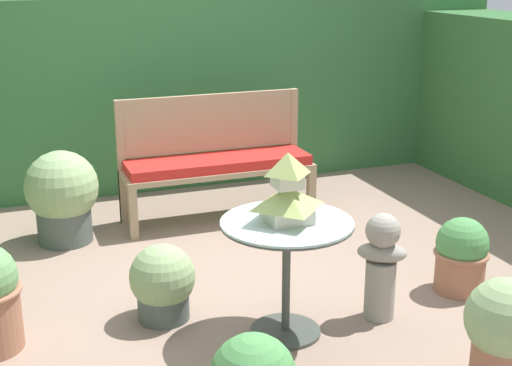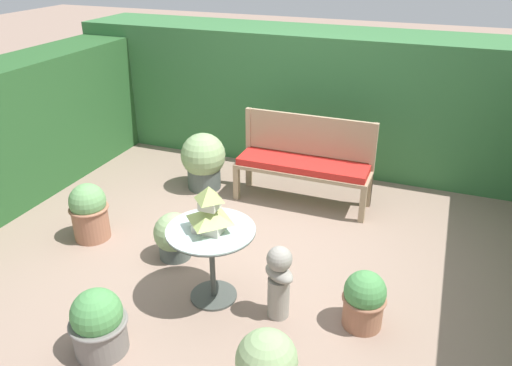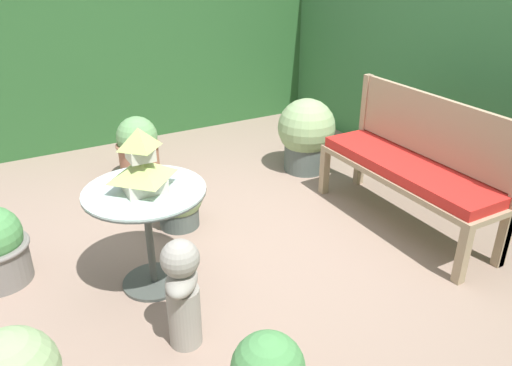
# 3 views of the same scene
# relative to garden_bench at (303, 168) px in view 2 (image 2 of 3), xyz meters

# --- Properties ---
(ground) EXTENTS (30.00, 30.00, 0.00)m
(ground) POSITION_rel_garden_bench_xyz_m (-0.18, -1.08, -0.42)
(ground) COLOR gray
(foliage_hedge_back) EXTENTS (6.40, 1.00, 1.64)m
(foliage_hedge_back) POSITION_rel_garden_bench_xyz_m (-0.18, 1.37, 0.40)
(foliage_hedge_back) COLOR #38703D
(foliage_hedge_back) RESTS_ON ground
(foliage_hedge_left) EXTENTS (0.70, 3.55, 1.48)m
(foliage_hedge_left) POSITION_rel_garden_bench_xyz_m (-3.03, -0.91, 0.32)
(foliage_hedge_left) COLOR #285628
(foliage_hedge_left) RESTS_ON ground
(garden_bench) EXTENTS (1.46, 0.43, 0.50)m
(garden_bench) POSITION_rel_garden_bench_xyz_m (0.00, 0.00, 0.00)
(garden_bench) COLOR tan
(garden_bench) RESTS_ON ground
(bench_backrest) EXTENTS (1.46, 0.06, 0.95)m
(bench_backrest) POSITION_rel_garden_bench_xyz_m (0.00, 0.19, 0.26)
(bench_backrest) COLOR tan
(bench_backrest) RESTS_ON ground
(patio_table) EXTENTS (0.70, 0.70, 0.64)m
(patio_table) POSITION_rel_garden_bench_xyz_m (-0.20, -1.82, 0.09)
(patio_table) COLOR #424742
(patio_table) RESTS_ON ground
(pagoda_birdhouse) EXTENTS (0.30, 0.30, 0.37)m
(pagoda_birdhouse) POSITION_rel_garden_bench_xyz_m (-0.20, -1.82, 0.38)
(pagoda_birdhouse) COLOR beige
(pagoda_birdhouse) RESTS_ON patio_table
(garden_bust) EXTENTS (0.31, 0.28, 0.62)m
(garden_bust) POSITION_rel_garden_bench_xyz_m (0.36, -1.84, -0.08)
(garden_bust) COLOR gray
(garden_bust) RESTS_ON ground
(potted_plant_table_far) EXTENTS (0.51, 0.51, 0.67)m
(potted_plant_table_far) POSITION_rel_garden_bench_xyz_m (-1.17, -0.05, -0.07)
(potted_plant_table_far) COLOR #4C5651
(potted_plant_table_far) RESTS_ON ground
(potted_plant_table_near) EXTENTS (0.41, 0.41, 0.50)m
(potted_plant_table_near) POSITION_rel_garden_bench_xyz_m (-0.69, -2.64, -0.18)
(potted_plant_table_near) COLOR slate
(potted_plant_table_near) RESTS_ON ground
(potted_plant_patio_mid) EXTENTS (0.37, 0.37, 0.44)m
(potted_plant_patio_mid) POSITION_rel_garden_bench_xyz_m (-0.78, -1.43, -0.20)
(potted_plant_patio_mid) COLOR #4C5651
(potted_plant_patio_mid) RESTS_ON ground
(potted_plant_path_edge) EXTENTS (0.33, 0.33, 0.47)m
(potted_plant_path_edge) POSITION_rel_garden_bench_xyz_m (0.99, -1.71, -0.18)
(potted_plant_path_edge) COLOR #9E664C
(potted_plant_path_edge) RESTS_ON ground
(potted_plant_bench_right) EXTENTS (0.38, 0.38, 0.57)m
(potted_plant_bench_right) POSITION_rel_garden_bench_xyz_m (-1.70, -1.44, -0.13)
(potted_plant_bench_right) COLOR #9E664C
(potted_plant_bench_right) RESTS_ON ground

